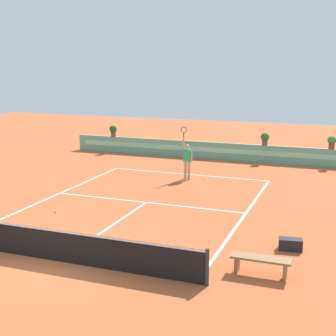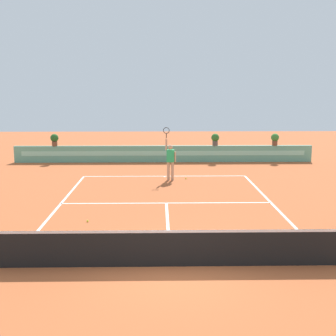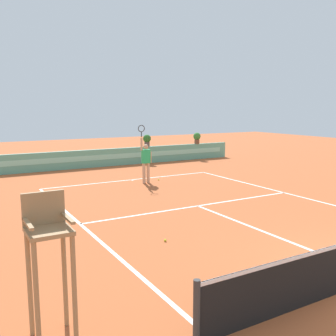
% 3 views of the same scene
% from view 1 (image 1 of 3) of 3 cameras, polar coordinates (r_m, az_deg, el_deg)
% --- Properties ---
extents(ground_plane, '(60.00, 60.00, 0.00)m').
position_cam_1_polar(ground_plane, '(19.30, -3.06, -4.43)').
color(ground_plane, '#B2562D').
extents(court_lines, '(8.32, 11.94, 0.01)m').
position_cam_1_polar(court_lines, '(19.93, -2.23, -3.87)').
color(court_lines, white).
rests_on(court_lines, ground).
extents(net, '(8.92, 0.10, 1.00)m').
position_cam_1_polar(net, '(14.14, -12.98, -8.84)').
color(net, '#333333').
rests_on(net, ground).
extents(back_wall_barrier, '(18.00, 0.21, 1.00)m').
position_cam_1_polar(back_wall_barrier, '(28.75, 5.24, 2.09)').
color(back_wall_barrier, '#60A88E').
rests_on(back_wall_barrier, ground).
extents(bench_courtside, '(1.60, 0.44, 0.51)m').
position_cam_1_polar(bench_courtside, '(13.20, 11.00, -10.92)').
color(bench_courtside, olive).
rests_on(bench_courtside, ground).
extents(gear_bag, '(0.74, 0.46, 0.36)m').
position_cam_1_polar(gear_bag, '(15.17, 14.37, -8.78)').
color(gear_bag, black).
rests_on(gear_bag, ground).
extents(tennis_player, '(0.62, 0.26, 2.58)m').
position_cam_1_polar(tennis_player, '(23.38, 2.29, 1.17)').
color(tennis_player, tan).
rests_on(tennis_player, ground).
extents(tennis_ball_near_baseline, '(0.07, 0.07, 0.07)m').
position_cam_1_polar(tennis_ball_near_baseline, '(23.62, 4.26, -1.26)').
color(tennis_ball_near_baseline, '#CCE033').
rests_on(tennis_ball_near_baseline, ground).
extents(tennis_ball_mid_court, '(0.07, 0.07, 0.07)m').
position_cam_1_polar(tennis_ball_mid_court, '(18.79, -13.21, -5.09)').
color(tennis_ball_mid_court, '#CCE033').
rests_on(tennis_ball_mid_court, ground).
extents(potted_plant_far_right, '(0.48, 0.48, 0.72)m').
position_cam_1_polar(potted_plant_far_right, '(27.63, 18.91, 2.99)').
color(potted_plant_far_right, brown).
rests_on(potted_plant_far_right, back_wall_barrier).
extents(potted_plant_far_left, '(0.48, 0.48, 0.72)m').
position_cam_1_polar(potted_plant_far_left, '(30.97, -6.53, 4.50)').
color(potted_plant_far_left, brown).
rests_on(potted_plant_far_left, back_wall_barrier).
extents(potted_plant_right, '(0.48, 0.48, 0.72)m').
position_cam_1_polar(potted_plant_right, '(27.96, 11.45, 3.51)').
color(potted_plant_right, '#514C47').
rests_on(potted_plant_right, back_wall_barrier).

